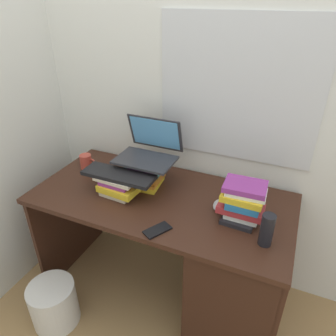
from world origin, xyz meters
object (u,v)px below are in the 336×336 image
at_px(desk, 219,265).
at_px(keyboard, 119,175).
at_px(mug, 86,161).
at_px(wastebasket, 54,304).
at_px(book_stack_keyboard_riser, 120,185).
at_px(water_bottle, 267,230).
at_px(cell_phone, 157,230).
at_px(book_stack_tall, 146,174).
at_px(laptop, 149,149).
at_px(computer_mouse, 219,205).
at_px(book_stack_side, 243,202).

bearing_deg(desk, keyboard, -176.20).
distance_m(mug, wastebasket, 0.90).
relative_size(book_stack_keyboard_riser, water_bottle, 1.57).
bearing_deg(cell_phone, mug, -178.88).
bearing_deg(keyboard, book_stack_keyboard_riser, 110.99).
xyz_separation_m(book_stack_keyboard_riser, water_bottle, (0.84, -0.09, 0.02)).
xyz_separation_m(book_stack_keyboard_riser, keyboard, (0.00, -0.01, 0.07)).
relative_size(book_stack_tall, mug, 1.88).
distance_m(water_bottle, cell_phone, 0.52).
relative_size(book_stack_keyboard_riser, laptop, 0.75).
bearing_deg(laptop, cell_phone, -59.35).
xyz_separation_m(book_stack_keyboard_riser, cell_phone, (0.34, -0.21, -0.05)).
distance_m(desk, mug, 1.07).
bearing_deg(water_bottle, computer_mouse, 145.49).
bearing_deg(keyboard, computer_mouse, 9.75).
distance_m(book_stack_tall, wastebasket, 0.97).
bearing_deg(wastebasket, computer_mouse, 31.11).
bearing_deg(wastebasket, book_stack_keyboard_riser, 56.14).
distance_m(desk, book_stack_tall, 0.69).
bearing_deg(keyboard, book_stack_side, 3.64).
distance_m(book_stack_keyboard_riser, laptop, 0.27).
bearing_deg(laptop, book_stack_keyboard_riser, -114.81).
distance_m(book_stack_tall, mug, 0.46).
bearing_deg(water_bottle, desk, 150.32).
bearing_deg(desk, book_stack_keyboard_riser, -176.69).
height_order(desk, water_bottle, water_bottle).
xyz_separation_m(laptop, mug, (-0.46, -0.03, -0.17)).
bearing_deg(laptop, desk, -17.94).
relative_size(mug, cell_phone, 0.84).
bearing_deg(cell_phone, water_bottle, 43.43).
bearing_deg(book_stack_keyboard_riser, desk, 3.31).
bearing_deg(wastebasket, keyboard, 55.61).
relative_size(mug, water_bottle, 0.70).
relative_size(desk, laptop, 4.34).
bearing_deg(book_stack_tall, laptop, 86.73).
distance_m(book_stack_tall, book_stack_side, 0.61).
bearing_deg(keyboard, wastebasket, -124.84).
height_order(water_bottle, wastebasket, water_bottle).
bearing_deg(book_stack_keyboard_riser, laptop, 65.19).
bearing_deg(desk, laptop, 162.06).
relative_size(laptop, cell_phone, 2.51).
distance_m(computer_mouse, mug, 0.93).
xyz_separation_m(desk, laptop, (-0.52, 0.17, 0.57)).
xyz_separation_m(keyboard, mug, (-0.37, 0.18, -0.08)).
height_order(computer_mouse, water_bottle, water_bottle).
distance_m(computer_mouse, water_bottle, 0.34).
height_order(laptop, mug, laptop).
xyz_separation_m(water_bottle, wastebasket, (-1.11, -0.32, -0.72)).
height_order(laptop, wastebasket, laptop).
bearing_deg(wastebasket, water_bottle, 16.07).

